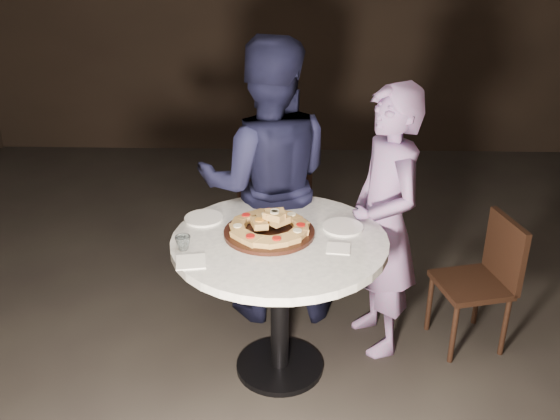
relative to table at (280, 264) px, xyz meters
The scene contains 13 objects.
floor 0.67m from the table, 152.46° to the left, with size 7.00×7.00×0.00m, color black.
table is the anchor object (origin of this frame).
serving_board 0.17m from the table, 143.25° to the left, with size 0.46×0.46×0.02m, color black.
focaccia_pile 0.21m from the table, 139.83° to the left, with size 0.41×0.41×0.11m.
plate_left 0.48m from the table, 153.92° to the left, with size 0.20×0.20×0.01m, color white.
plate_right 0.37m from the table, 20.09° to the left, with size 0.21×0.21×0.01m, color white.
water_glass 0.51m from the table, 164.23° to the right, with size 0.08×0.08×0.07m, color silver.
napkin_near 0.50m from the table, 147.84° to the right, with size 0.13×0.13×0.01m, color white.
napkin_far 0.34m from the table, 19.89° to the right, with size 0.11×0.11×0.01m, color white.
chair_far 1.07m from the table, 93.97° to the left, with size 0.53×0.55×1.00m.
chair_right 1.20m from the table, 14.36° to the left, with size 0.45×0.44×0.77m.
diner_navy 0.64m from the table, 98.36° to the left, with size 0.83×0.64×1.70m, color black.
diner_teal 0.63m from the table, 26.20° to the left, with size 0.56×0.36×1.52m, color slate.
Camera 1 is at (0.17, -2.77, 2.26)m, focal length 40.00 mm.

